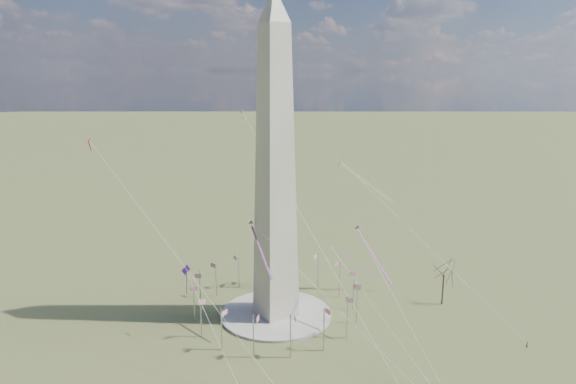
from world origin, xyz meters
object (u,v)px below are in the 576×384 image
person_east (527,345)px  kite_delta_black (344,163)px  tree_near (444,273)px  washington_monument (275,170)px

person_east → kite_delta_black: size_ratio=0.10×
person_east → kite_delta_black: bearing=-80.6°
tree_near → person_east: (-1.87, -32.60, -10.43)m
tree_near → kite_delta_black: size_ratio=0.85×
washington_monument → person_east: washington_monument is taller
kite_delta_black → tree_near: bearing=80.9°
washington_monument → kite_delta_black: size_ratio=5.31×
person_east → washington_monument: bearing=-55.1°
tree_near → person_east: bearing=-93.3°
person_east → tree_near: bearing=-100.0°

